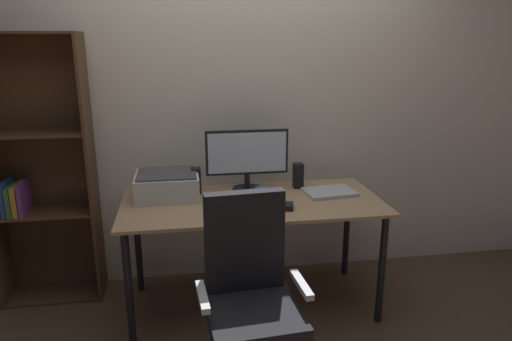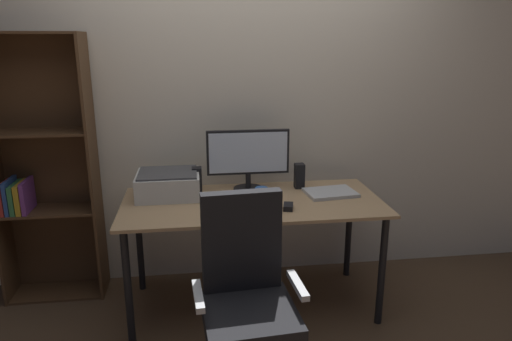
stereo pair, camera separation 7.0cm
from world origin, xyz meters
The scene contains 13 objects.
ground_plane centered at (0.00, 0.00, 0.00)m, with size 12.00×12.00×0.00m, color #4C3826.
back_wall centered at (0.00, 0.54, 1.30)m, with size 6.40×0.10×2.60m, color beige.
desk centered at (0.00, 0.00, 0.66)m, with size 1.63×0.74×0.74m.
monitor centered at (0.00, 0.23, 0.98)m, with size 0.55×0.20×0.41m.
keyboard centered at (-0.01, -0.20, 0.75)m, with size 0.29×0.11×0.02m, color silver.
mouse centered at (0.19, -0.18, 0.76)m, with size 0.06×0.10×0.03m, color black.
coffee_mug centered at (0.06, -0.01, 0.79)m, with size 0.10×0.08×0.09m.
laptop centered at (0.52, 0.06, 0.75)m, with size 0.32×0.23×0.02m, color #B7BABC.
speaker_left centered at (-0.34, 0.22, 0.82)m, with size 0.06×0.07×0.17m, color black.
speaker_right centered at (0.35, 0.22, 0.82)m, with size 0.06×0.07×0.17m, color black.
printer centered at (-0.53, 0.17, 0.82)m, with size 0.40×0.34×0.16m.
office_chair centered at (-0.12, -0.74, 0.46)m, with size 0.54×0.54×1.01m.
bookshelf centered at (-1.35, 0.37, 0.86)m, with size 0.64×0.28×1.77m.
Camera 2 is at (-0.35, -2.74, 1.73)m, focal length 32.55 mm.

